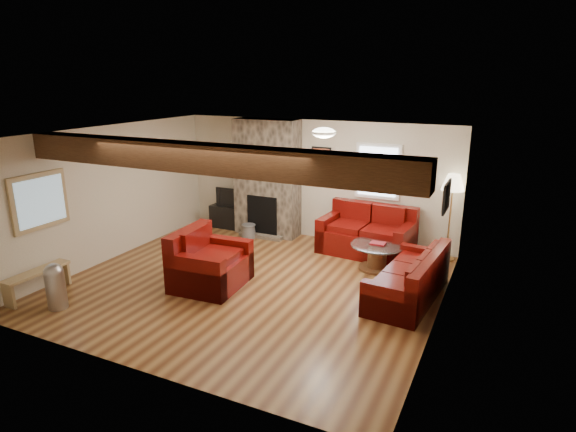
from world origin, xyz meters
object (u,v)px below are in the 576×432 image
loveseat (367,230)px  tv_cabinet (233,217)px  television (232,197)px  floor_lamp (453,187)px  sofa_three (408,275)px  coffee_table (377,257)px  armchair_red (210,259)px

loveseat → tv_cabinet: bearing=179.4°
television → floor_lamp: 4.77m
tv_cabinet → floor_lamp: (4.72, 0.02, 1.15)m
television → floor_lamp: floor_lamp is taller
sofa_three → floor_lamp: size_ratio=1.19×
sofa_three → loveseat: bearing=-139.9°
loveseat → floor_lamp: 1.79m
loveseat → coffee_table: size_ratio=1.83×
coffee_table → television: (-3.65, 1.01, 0.49)m
armchair_red → television: 3.20m
armchair_red → floor_lamp: 4.54m
coffee_table → loveseat: bearing=120.4°
coffee_table → television: 3.82m
sofa_three → tv_cabinet: bearing=-108.9°
sofa_three → television: 4.83m
sofa_three → loveseat: (-1.16, 1.66, 0.09)m
armchair_red → tv_cabinet: size_ratio=1.14×
loveseat → television: size_ratio=2.37×
loveseat → television: bearing=179.4°
loveseat → coffee_table: bearing=-54.9°
floor_lamp → tv_cabinet: bearing=-179.8°
floor_lamp → loveseat: bearing=-167.8°
sofa_three → loveseat: loveseat is taller
loveseat → tv_cabinet: (-3.24, 0.30, -0.21)m
television → loveseat: bearing=-5.3°
coffee_table → sofa_three: bearing=-51.7°
armchair_red → television: size_ratio=1.57×
television → floor_lamp: bearing=0.2°
floor_lamp → armchair_red: bearing=-139.2°
tv_cabinet → coffee_table: bearing=-15.4°
armchair_red → floor_lamp: bearing=-53.1°
armchair_red → loveseat: bearing=-39.9°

